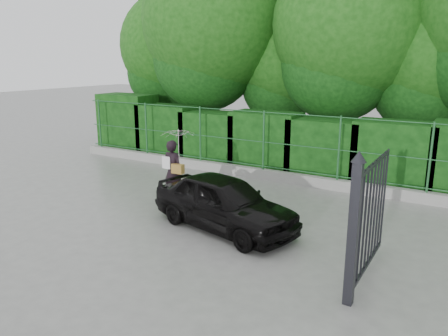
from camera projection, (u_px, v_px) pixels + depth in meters
The scene contains 8 objects.
ground at pixel (160, 222), 9.88m from camera, with size 80.00×80.00×0.00m, color gray.
kerb at pixel (251, 172), 13.59m from camera, with size 14.00×0.25×0.30m, color #9E9E99.
fence at pixel (258, 140), 13.23m from camera, with size 14.13×0.06×1.80m.
hedge at pixel (263, 141), 14.28m from camera, with size 14.20×1.20×2.25m.
trees at pixel (328, 27), 14.63m from camera, with size 17.10×6.15×8.08m.
gate at pixel (362, 220), 6.70m from camera, with size 0.22×2.33×2.36m.
woman at pixel (176, 154), 11.10m from camera, with size 0.87×0.87×1.88m.
car at pixel (224, 202), 9.39m from camera, with size 1.40×3.47×1.18m, color black.
Camera 1 is at (6.02, -7.22, 3.60)m, focal length 35.00 mm.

